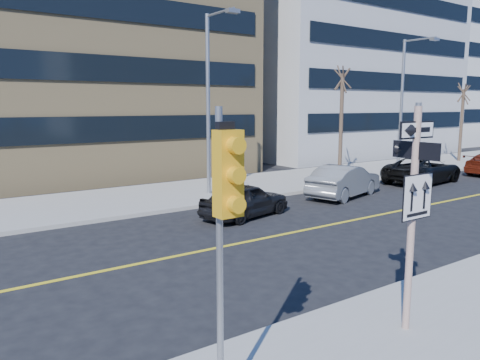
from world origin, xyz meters
TOP-DOWN VIEW (x-y plane):
  - ground at (0.00, 0.00)m, footprint 120.00×120.00m
  - far_sidewalk at (18.00, 12.00)m, footprint 66.00×6.00m
  - road_centerline at (12.00, 4.00)m, footprint 40.00×0.14m
  - sign_pole at (0.00, -2.51)m, footprint 0.92×0.92m
  - traffic_signal at (-4.00, -2.66)m, footprint 0.32×0.45m
  - parked_car_a at (3.00, 6.71)m, footprint 2.40×4.10m
  - parked_car_b at (9.04, 7.32)m, footprint 2.72×4.77m
  - parked_car_c at (15.56, 7.61)m, footprint 3.00×5.46m
  - streetlight_a at (4.00, 10.76)m, footprint 0.55×2.25m
  - streetlight_b at (18.00, 10.76)m, footprint 0.55×2.25m
  - street_tree_west at (13.00, 11.30)m, footprint 1.80×1.80m
  - street_tree_east at (26.00, 11.60)m, footprint 1.80×1.80m
  - building_brick at (2.00, 25.00)m, footprint 18.00×18.00m
  - building_grey_mid at (24.00, 24.00)m, footprint 20.00×16.00m
  - building_grey_far at (45.00, 27.00)m, footprint 18.00×18.00m

SIDE VIEW (x-z plane):
  - ground at x=0.00m, z-range 0.00..0.00m
  - road_centerline at x=12.00m, z-range 0.00..0.01m
  - far_sidewalk at x=18.00m, z-range 0.00..0.15m
  - parked_car_a at x=3.00m, z-range 0.00..1.31m
  - parked_car_c at x=15.56m, z-range 0.00..1.45m
  - parked_car_b at x=9.04m, z-range 0.00..1.49m
  - sign_pole at x=0.00m, z-range 0.41..4.47m
  - traffic_signal at x=-4.00m, z-range 1.03..5.03m
  - streetlight_a at x=4.00m, z-range 0.76..8.76m
  - streetlight_b at x=18.00m, z-range 0.76..8.76m
  - street_tree_east at x=26.00m, z-range 2.07..7.82m
  - street_tree_west at x=13.00m, z-range 2.35..8.70m
  - building_grey_mid at x=24.00m, z-range 0.00..15.00m
  - building_grey_far at x=45.00m, z-range 0.00..16.00m
  - building_brick at x=2.00m, z-range 0.00..18.00m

